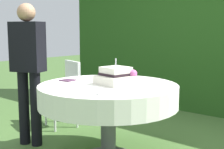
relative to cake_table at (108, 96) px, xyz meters
The scene contains 9 objects.
foliage_hedge 2.49m from the cake_table, 90.00° to the left, with size 5.45×0.42×2.38m, color #234C19.
cake_table is the anchor object (origin of this frame).
wedding_cake 0.21m from the cake_table, 44.06° to the left, with size 0.38×0.38×0.26m.
serving_plate_near 0.51m from the cake_table, 113.32° to the left, with size 0.13×0.13×0.01m, color white.
serving_plate_far 0.52m from the cake_table, 54.36° to the right, with size 0.11×0.11×0.01m, color white.
serving_plate_left 0.49m from the cake_table, 139.53° to the right, with size 0.12×0.12×0.01m, color white.
napkin_stack 0.51m from the cake_table, 167.24° to the right, with size 0.13×0.13×0.01m, color #4C2D47.
garden_chair 1.28m from the cake_table, 157.98° to the left, with size 0.50×0.50×0.89m.
standing_person 1.02m from the cake_table, 163.75° to the right, with size 0.41×0.31×1.60m.
Camera 1 is at (2.04, -2.34, 1.31)m, focal length 50.73 mm.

